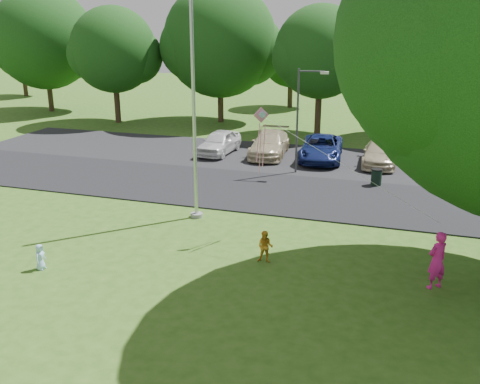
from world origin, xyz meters
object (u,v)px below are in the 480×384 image
(woman, at_px, (437,260))
(child_yellow, at_px, (265,247))
(street_lamp, at_px, (302,112))
(trash_can, at_px, (376,178))
(kite, at_px, (266,130))
(child_blue, at_px, (40,257))
(flagpole, at_px, (194,116))

(woman, height_order, child_yellow, woman)
(street_lamp, distance_m, trash_can, 4.99)
(street_lamp, distance_m, woman, 13.03)
(street_lamp, height_order, child_yellow, street_lamp)
(trash_can, relative_size, kite, 0.14)
(trash_can, relative_size, child_yellow, 0.78)
(trash_can, height_order, child_blue, child_blue)
(street_lamp, height_order, child_blue, street_lamp)
(child_yellow, distance_m, kite, 4.12)
(flagpole, bearing_deg, woman, -20.86)
(woman, xyz_separation_m, kite, (-5.94, 2.29, 3.13))
(flagpole, relative_size, street_lamp, 1.85)
(child_blue, bearing_deg, woman, -79.98)
(street_lamp, height_order, kite, street_lamp)
(child_blue, bearing_deg, kite, -53.90)
(trash_can, relative_size, woman, 0.47)
(child_yellow, xyz_separation_m, child_blue, (-6.80, -2.70, -0.12))
(trash_can, height_order, woman, woman)
(woman, height_order, kite, kite)
(flagpole, bearing_deg, child_yellow, -40.97)
(street_lamp, relative_size, trash_can, 6.28)
(street_lamp, relative_size, woman, 2.97)
(street_lamp, distance_m, child_yellow, 11.31)
(child_yellow, bearing_deg, woman, -3.83)
(flagpole, xyz_separation_m, woman, (9.12, -3.47, -3.26))
(child_yellow, height_order, child_blue, child_yellow)
(trash_can, bearing_deg, woman, -76.57)
(flagpole, bearing_deg, street_lamp, 70.26)
(flagpole, distance_m, child_blue, 7.67)
(kite, bearing_deg, flagpole, 127.47)
(street_lamp, bearing_deg, child_yellow, -90.91)
(woman, distance_m, kite, 7.09)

